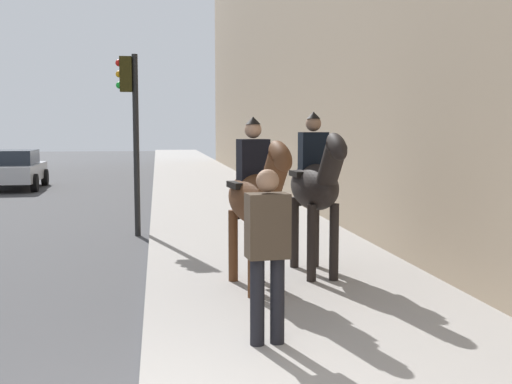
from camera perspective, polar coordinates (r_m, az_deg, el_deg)
The scene contains 5 objects.
mounted_horse_near at distance 8.05m, azimuth 0.01°, elevation -0.35°, with size 2.15×0.78×2.24m.
mounted_horse_far at distance 8.91m, azimuth 5.42°, elevation 0.71°, with size 2.15×0.63×2.32m.
pedestrian_greeting at distance 6.02m, azimuth 1.04°, elevation -4.80°, with size 0.29×0.42×1.70m.
car_mid_lane at distance 24.63m, azimuth -21.06°, elevation 1.99°, with size 4.21×2.06×1.44m.
traffic_light_near_curb at distance 13.03m, azimuth -11.26°, elevation 6.88°, with size 0.20×0.44×3.69m.
Camera 1 is at (-3.84, -0.18, 2.20)m, focal length 44.12 mm.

